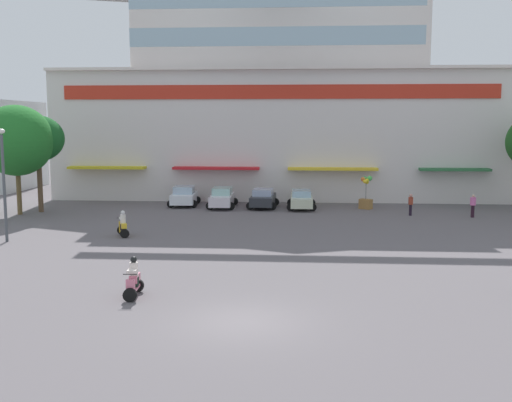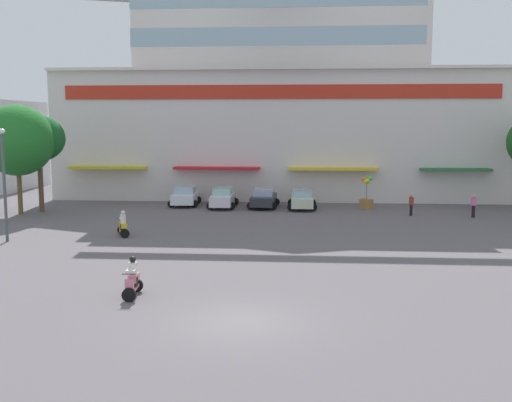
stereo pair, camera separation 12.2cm
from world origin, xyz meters
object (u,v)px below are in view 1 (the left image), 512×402
Objects in this scene: pedestrian_1 at (473,204)px; streetlamp_near at (4,176)px; pedestrian_0 at (411,203)px; parked_car_2 at (263,198)px; parked_car_0 at (184,196)px; parked_car_3 at (301,199)px; plaza_tree_0 at (38,139)px; parked_car_1 at (222,197)px; scooter_rider_0 at (134,281)px; balloon_vendor_cart at (366,195)px; plaza_tree_2 at (16,141)px; scooter_rider_4 at (123,226)px.

streetlamp_near is at bearing -159.37° from pedestrian_1.
parked_car_2 is at bearing 163.51° from pedestrian_0.
parked_car_0 reaches higher than parked_car_3.
plaza_tree_0 is at bearing 179.31° from pedestrian_1.
parked_car_1 is 0.69× the size of streetlamp_near.
scooter_rider_0 reaches higher than parked_car_2.
streetlamp_near reaches higher than balloon_vendor_cart.
parked_car_0 reaches higher than scooter_rider_0.
parked_car_3 is (20.13, 4.31, -4.54)m from plaza_tree_2.
pedestrian_1 reaches higher than parked_car_1.
plaza_tree_2 is 12.94m from parked_car_0.
scooter_rider_0 is (2.83, -24.90, -0.15)m from parked_car_0.
pedestrian_1 is (22.21, 8.63, 0.28)m from scooter_rider_4.
pedestrian_1 is (31.99, 1.02, -4.38)m from plaza_tree_2.
parked_car_2 is at bearing 46.85° from streetlamp_near.
plaza_tree_0 is 0.91× the size of plaza_tree_2.
pedestrian_0 is at bearing -19.95° from parked_car_3.
scooter_rider_0 is at bearing -83.51° from parked_car_0.
streetlamp_near is at bearing -155.18° from pedestrian_0.
scooter_rider_0 is at bearing -58.62° from plaza_tree_0.
balloon_vendor_cart is at bearing 7.66° from plaza_tree_0.
parked_car_3 is 4.91m from balloon_vendor_cart.
parked_car_1 is 12.88m from scooter_rider_4.
parked_car_3 is 0.66× the size of streetlamp_near.
parked_car_1 is 17.69m from streetlamp_near.
plaza_tree_2 is 18.36m from parked_car_2.
parked_car_0 is at bearing 176.95° from balloon_vendor_cart.
pedestrian_1 is at bearing -13.86° from parked_car_2.
scooter_rider_4 is 7.00m from streetlamp_near.
parked_car_3 is (19.18, 2.92, -4.62)m from plaza_tree_0.
parked_car_0 reaches higher than scooter_rider_4.
parked_car_2 is 19.78m from streetlamp_near.
scooter_rider_4 is 20.23m from pedestrian_0.
parked_car_3 is 2.57× the size of pedestrian_1.
pedestrian_1 is at bearing -27.38° from balloon_vendor_cart.
parked_car_2 is (16.22, 3.28, -4.61)m from plaza_tree_0.
pedestrian_1 is 0.26× the size of streetlamp_near.
scooter_rider_0 is 0.61× the size of balloon_vendor_cart.
scooter_rider_4 is at bearing -158.77° from pedestrian_1.
parked_car_0 is at bearing 85.16° from scooter_rider_4.
balloon_vendor_cart is at bearing 10.48° from plaza_tree_2.
plaza_tree_0 is 11.63m from parked_car_0.
pedestrian_1 reaches higher than parked_car_0.
parked_car_0 is at bearing 168.32° from pedestrian_1.
parked_car_1 is at bearing 168.89° from pedestrian_1.
pedestrian_1 is at bearing 21.23° from scooter_rider_4.
plaza_tree_0 is 4.62× the size of scooter_rider_4.
parked_car_1 reaches higher than parked_car_2.
parked_car_2 is (6.29, -0.71, -0.04)m from parked_car_0.
plaza_tree_0 is 31.35m from pedestrian_1.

